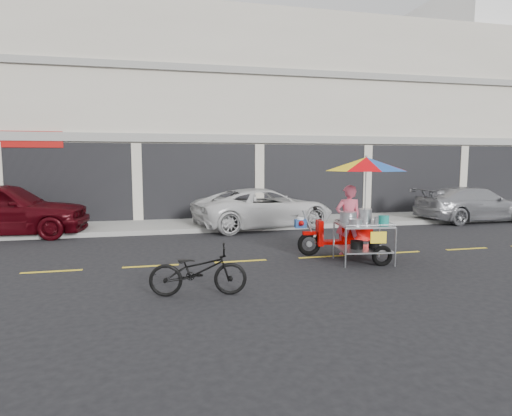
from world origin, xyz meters
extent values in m
plane|color=black|center=(0.00, 0.00, 0.00)|extent=(90.00, 90.00, 0.00)
cube|color=gray|center=(0.00, 5.50, 0.07)|extent=(45.00, 3.00, 0.15)
cube|color=beige|center=(0.00, 10.50, 4.00)|extent=(36.00, 8.00, 8.00)
cube|color=black|center=(0.00, 6.47, 1.45)|extent=(35.28, 0.06, 2.90)
cube|color=gray|center=(0.00, 6.45, 3.10)|extent=(36.00, 0.12, 0.30)
cube|color=gray|center=(0.00, 6.45, 5.60)|extent=(36.00, 0.12, 0.25)
cube|color=white|center=(14.00, 11.00, 5.20)|extent=(8.00, 7.00, 10.40)
cube|color=gold|center=(0.00, 0.00, 0.00)|extent=(42.00, 0.10, 0.01)
imported|color=#38040A|center=(-8.38, 4.70, 0.84)|extent=(5.02, 2.21, 1.68)
imported|color=silver|center=(-0.25, 4.70, 0.67)|extent=(5.21, 3.20, 1.35)
imported|color=#9A9BA1|center=(7.76, 4.33, 0.65)|extent=(4.58, 2.06, 1.30)
imported|color=black|center=(-3.18, -2.26, 0.43)|extent=(1.71, 0.78, 0.87)
torus|color=black|center=(-0.27, 0.21, 0.28)|extent=(0.58, 0.18, 0.57)
torus|color=black|center=(1.23, 0.02, 0.28)|extent=(0.58, 0.18, 0.57)
cylinder|color=#9EA0A5|center=(-0.27, 0.21, 0.28)|extent=(0.15, 0.08, 0.14)
cylinder|color=#9EA0A5|center=(1.23, 0.02, 0.28)|extent=(0.15, 0.08, 0.14)
cube|color=#BF0300|center=(-0.27, 0.21, 0.55)|extent=(0.34, 0.16, 0.08)
cylinder|color=#9EA0A5|center=(-0.27, 0.21, 0.71)|extent=(0.37, 0.10, 0.81)
cube|color=#BF0300|center=(-0.02, 0.18, 0.55)|extent=(0.16, 0.36, 0.60)
cube|color=#BF0300|center=(0.43, 0.12, 0.32)|extent=(0.84, 0.38, 0.08)
cube|color=#BF0300|center=(0.88, 0.06, 0.55)|extent=(0.78, 0.36, 0.40)
cube|color=black|center=(0.78, 0.08, 0.79)|extent=(0.68, 0.32, 0.10)
cylinder|color=#9EA0A5|center=(-0.15, 0.19, 1.01)|extent=(0.11, 0.55, 0.04)
sphere|color=black|center=(-0.06, 0.39, 1.13)|extent=(0.10, 0.10, 0.10)
cylinder|color=white|center=(-0.15, 0.19, 0.48)|extent=(0.14, 0.14, 0.05)
cube|color=navy|center=(-0.49, 0.24, 0.79)|extent=(0.29, 0.25, 0.20)
cylinder|color=white|center=(-0.49, 0.24, 0.91)|extent=(0.18, 0.18, 0.05)
cone|color=#BF0300|center=(-0.51, 0.07, 0.81)|extent=(0.21, 0.24, 0.18)
torus|color=black|center=(0.93, -1.11, 0.22)|extent=(0.47, 0.16, 0.46)
cylinder|color=#9EA0A5|center=(0.07, -1.10, 0.43)|extent=(0.04, 0.04, 0.86)
cylinder|color=#9EA0A5|center=(0.19, -0.20, 0.43)|extent=(0.04, 0.04, 0.86)
cylinder|color=#9EA0A5|center=(1.17, -1.24, 0.43)|extent=(0.04, 0.04, 0.86)
cylinder|color=#9EA0A5|center=(1.29, -0.34, 0.43)|extent=(0.04, 0.04, 0.86)
cube|color=#9EA0A5|center=(0.68, -0.72, 0.30)|extent=(1.21, 1.04, 0.03)
cube|color=#9EA0A5|center=(0.68, -0.72, 0.86)|extent=(1.21, 1.04, 0.04)
cylinder|color=#9EA0A5|center=(0.62, -1.17, 0.92)|extent=(1.10, 0.16, 0.02)
cylinder|color=#9EA0A5|center=(0.74, -0.27, 0.92)|extent=(1.10, 0.16, 0.02)
cylinder|color=#9EA0A5|center=(0.13, -0.65, 0.92)|extent=(0.14, 0.90, 0.02)
cylinder|color=#9EA0A5|center=(1.23, -0.79, 0.92)|extent=(0.14, 0.90, 0.02)
cylinder|color=#9EA0A5|center=(0.74, -0.27, 0.30)|extent=(0.14, 0.75, 0.04)
cylinder|color=#9EA0A5|center=(0.74, -0.27, 0.81)|extent=(0.14, 0.75, 0.04)
cube|color=yellow|center=(0.77, -1.22, 0.66)|extent=(0.35, 0.06, 0.25)
cylinder|color=#B7B7BC|center=(0.40, -0.49, 1.00)|extent=(0.43, 0.43, 0.24)
cylinder|color=#B7B7BC|center=(0.81, -0.52, 1.03)|extent=(0.33, 0.33, 0.30)
cylinder|color=#B7B7BC|center=(1.06, -0.72, 0.95)|extent=(0.27, 0.27, 0.14)
cylinder|color=#B7B7BC|center=(0.41, -0.87, 0.94)|extent=(0.31, 0.31, 0.12)
cylinder|color=#178173|center=(1.00, -1.02, 0.99)|extent=(0.25, 0.25, 0.22)
cylinder|color=black|center=(0.53, -0.71, 0.41)|extent=(0.32, 0.32, 0.18)
cylinder|color=black|center=(0.93, -0.76, 0.40)|extent=(0.27, 0.27, 0.16)
cylinder|color=#9EA0A5|center=(0.74, -0.63, 1.61)|extent=(0.03, 0.03, 1.51)
sphere|color=#9EA0A5|center=(0.74, -0.63, 2.39)|extent=(0.06, 0.06, 0.06)
imported|color=#D3526A|center=(0.68, 0.09, 0.85)|extent=(0.67, 0.48, 1.71)
camera|label=1|loc=(-3.84, -9.41, 2.31)|focal=30.00mm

